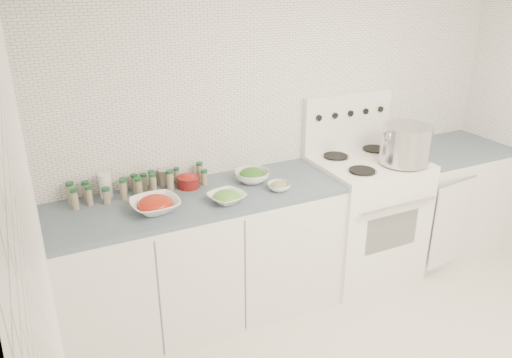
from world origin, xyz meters
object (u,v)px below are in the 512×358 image
at_px(stove, 363,213).
at_px(bowl_snowpea, 227,197).
at_px(stock_pot, 406,143).
at_px(bowl_tomato, 155,204).

relative_size(stove, bowl_snowpea, 5.13).
bearing_deg(stock_pot, bowl_tomato, 176.62).
relative_size(stove, bowl_tomato, 4.50).
relative_size(stove, stock_pot, 3.66).
height_order(bowl_tomato, bowl_snowpea, bowl_tomato).
bearing_deg(stove, stock_pot, -45.17).
height_order(stock_pot, bowl_snowpea, stock_pot).
xyz_separation_m(stove, bowl_tomato, (-1.60, -0.07, 0.44)).
bearing_deg(stove, bowl_snowpea, -173.10).
xyz_separation_m(stock_pot, bowl_tomato, (-1.78, 0.11, -0.15)).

